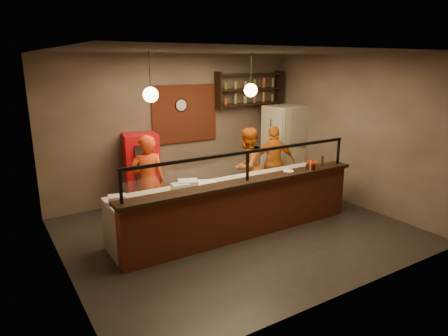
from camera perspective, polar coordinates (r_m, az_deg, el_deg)
floor at (r=7.52m, az=1.88°, el=-8.94°), size 6.00×6.00×0.00m
ceiling at (r=6.88m, az=2.12°, el=16.24°), size 6.00×6.00×0.00m
wall_back at (r=9.17m, az=-6.77°, el=5.79°), size 6.00×0.00×6.00m
wall_left at (r=5.94m, az=-22.80°, el=-0.31°), size 0.00×5.00×5.00m
wall_right at (r=9.02m, az=18.10°, el=5.00°), size 0.00×5.00×5.00m
wall_front at (r=5.20m, az=17.51°, el=-1.89°), size 6.00×0.00×6.00m
brick_patch at (r=9.19m, az=-5.61°, el=7.73°), size 1.60×0.04×1.30m
service_counter at (r=7.10m, az=3.27°, el=-6.08°), size 4.60×0.25×1.00m
counter_ledge at (r=6.93m, az=3.33°, el=-1.98°), size 4.70×0.37×0.06m
worktop_cabinet at (r=7.51m, az=1.06°, el=-5.46°), size 4.60×0.75×0.85m
worktop at (r=7.37m, az=1.08°, el=-2.17°), size 4.60×0.75×0.05m
sneeze_guard at (r=6.84m, az=3.38°, el=0.75°), size 4.50×0.05×0.52m
wall_shelving at (r=9.88m, az=3.74°, el=11.19°), size 1.84×0.28×0.85m
wall_clock at (r=9.11m, az=-6.19°, el=8.92°), size 0.30×0.04×0.30m
pendant_left at (r=6.37m, az=-10.44°, el=10.27°), size 0.24×0.24×0.77m
pendant_right at (r=7.28m, az=3.84°, el=11.04°), size 0.24×0.24×0.77m
cook_left at (r=7.62m, az=-10.82°, el=-1.84°), size 0.73×0.57×1.76m
cook_mid at (r=8.62m, az=3.35°, el=0.20°), size 1.02×0.93×1.71m
cook_right at (r=9.15m, az=7.13°, el=0.84°), size 1.06×0.74×1.66m
fridge at (r=10.11m, az=8.50°, el=3.14°), size 0.91×0.86×2.00m
red_cooler at (r=8.64m, az=-11.67°, el=-0.41°), size 0.79×0.75×1.60m
pizza_dough at (r=7.21m, az=-2.91°, el=-2.32°), size 0.58×0.58×0.01m
prep_tub_a at (r=6.44m, az=-15.01°, el=-4.40°), size 0.31×0.27×0.13m
prep_tub_b at (r=6.93m, az=-5.18°, el=-2.42°), size 0.41×0.37×0.17m
prep_tub_c at (r=6.83m, az=-6.26°, el=-2.81°), size 0.31×0.26×0.14m
rolling_pin at (r=6.76m, az=-7.87°, el=-3.41°), size 0.32×0.26×0.06m
condiment_caddy at (r=7.79m, az=12.41°, el=0.22°), size 0.21×0.18×0.10m
pepper_mill at (r=8.06m, az=13.87°, el=0.99°), size 0.05×0.05×0.20m
small_plate at (r=7.55m, az=9.19°, el=-0.44°), size 0.21×0.21×0.01m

